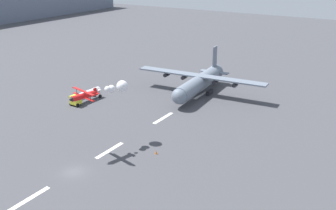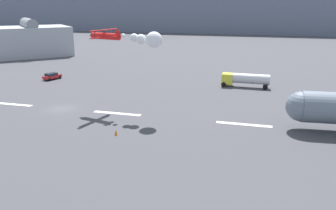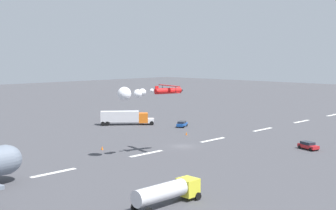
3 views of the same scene
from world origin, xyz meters
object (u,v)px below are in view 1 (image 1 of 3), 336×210
(cargo_transport_plane, at_px, (198,83))
(stunt_biplane_red, at_px, (109,89))
(fuel_tanker_truck, at_px, (86,95))
(traffic_cone_far, at_px, (156,152))

(cargo_transport_plane, distance_m, stunt_biplane_red, 37.26)
(stunt_biplane_red, distance_m, fuel_tanker_truck, 28.94)
(traffic_cone_far, bearing_deg, fuel_tanker_truck, 65.32)
(fuel_tanker_truck, distance_m, traffic_cone_far, 35.90)
(stunt_biplane_red, relative_size, fuel_tanker_truck, 1.36)
(stunt_biplane_red, xyz_separation_m, traffic_cone_far, (0.80, -10.51, -11.39))
(cargo_transport_plane, bearing_deg, fuel_tanker_truck, 131.75)
(stunt_biplane_red, bearing_deg, cargo_transport_plane, -1.45)
(cargo_transport_plane, height_order, stunt_biplane_red, stunt_biplane_red)
(stunt_biplane_red, distance_m, traffic_cone_far, 15.52)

